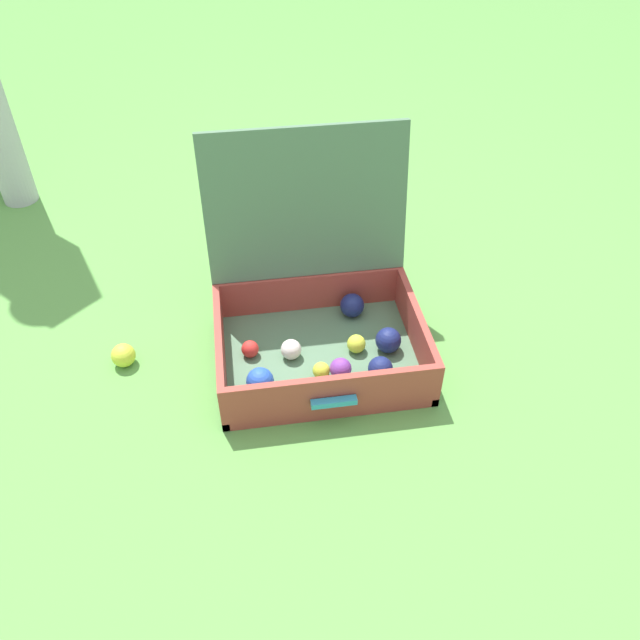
% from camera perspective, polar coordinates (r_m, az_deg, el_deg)
% --- Properties ---
extents(ground_plane, '(16.00, 16.00, 0.00)m').
position_cam_1_polar(ground_plane, '(1.66, -2.00, -5.63)').
color(ground_plane, '#569342').
extents(open_suitcase, '(0.54, 0.51, 0.54)m').
position_cam_1_polar(open_suitcase, '(1.68, -0.19, 0.77)').
color(open_suitcase, '#4C7051').
rests_on(open_suitcase, ground).
extents(stray_ball_on_grass, '(0.06, 0.06, 0.06)m').
position_cam_1_polar(stray_ball_on_grass, '(1.76, -17.18, -3.04)').
color(stray_ball_on_grass, '#CCDB38').
rests_on(stray_ball_on_grass, ground).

